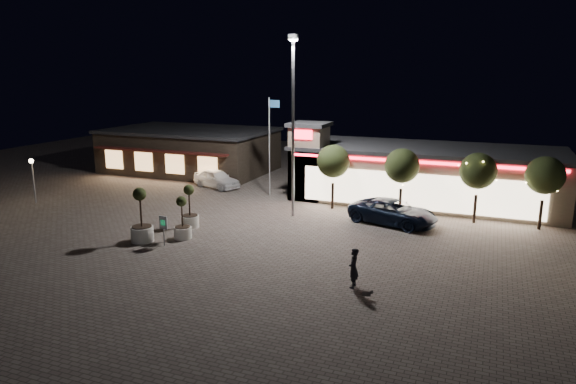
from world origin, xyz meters
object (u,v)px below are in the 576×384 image
at_px(white_sedan, 217,179).
at_px(pedestrian, 354,268).
at_px(pickup_truck, 393,212).
at_px(planter_left, 190,214).
at_px(valet_sign, 163,225).
at_px(planter_mid, 142,225).

bearing_deg(white_sedan, pedestrian, -114.23).
distance_m(pickup_truck, white_sedan, 17.34).
bearing_deg(planter_left, pickup_truck, 25.15).
relative_size(pickup_truck, pedestrian, 3.07).
bearing_deg(pickup_truck, white_sedan, 87.50).
xyz_separation_m(pedestrian, planter_left, (-12.41, 5.38, -0.08)).
height_order(pickup_truck, valet_sign, valet_sign).
bearing_deg(white_sedan, valet_sign, -141.42).
height_order(pedestrian, planter_mid, planter_mid).
distance_m(white_sedan, pedestrian, 23.44).
distance_m(pickup_truck, pedestrian, 11.11).
xyz_separation_m(planter_mid, valet_sign, (1.71, -0.20, 0.24)).
bearing_deg(pickup_truck, valet_sign, 144.53).
xyz_separation_m(pedestrian, valet_sign, (-11.83, 1.65, 0.30)).
distance_m(pickup_truck, planter_mid, 16.23).
bearing_deg(planter_mid, pedestrian, -7.79).
xyz_separation_m(planter_left, valet_sign, (0.58, -3.73, 0.38)).
relative_size(pickup_truck, white_sedan, 1.25).
relative_size(pedestrian, planter_mid, 0.58).
xyz_separation_m(pickup_truck, valet_sign, (-11.62, -9.46, 0.44)).
bearing_deg(white_sedan, pickup_truck, -87.60).
distance_m(planter_mid, valet_sign, 1.73).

